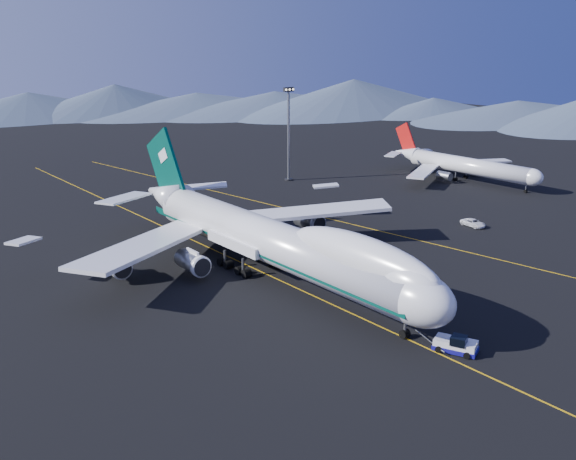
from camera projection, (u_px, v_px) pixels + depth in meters
ground at (272, 277)px, 97.06m from camera, size 500.00×500.00×0.00m
taxiway_line_main at (272, 277)px, 97.05m from camera, size 0.25×220.00×0.01m
taxiway_line_side at (366, 227)px, 122.44m from camera, size 28.08×198.09×0.01m
boeing_747 at (271, 240)px, 95.42m from camera, size 59.62×72.43×19.37m
pushback_tug at (455, 346)px, 73.70m from camera, size 4.24×5.51×2.15m
second_jet at (463, 165)px, 162.68m from camera, size 40.00×45.20×12.86m
service_van at (473, 223)px, 122.99m from camera, size 2.73×5.22×1.40m
floodlight_mast at (289, 134)px, 160.43m from camera, size 2.88×2.16×23.27m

